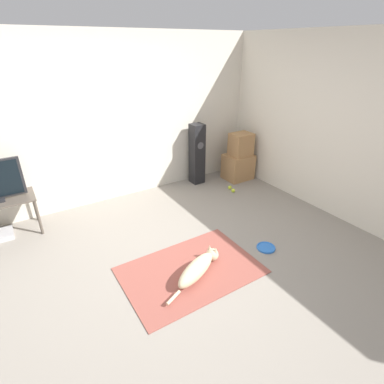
{
  "coord_description": "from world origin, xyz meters",
  "views": [
    {
      "loc": [
        -1.35,
        -2.45,
        2.36
      ],
      "look_at": [
        0.69,
        0.78,
        0.45
      ],
      "focal_mm": 28.0,
      "sensor_mm": 36.0,
      "label": 1
    }
  ],
  "objects": [
    {
      "name": "tennis_ball_near_speaker",
      "position": [
        1.78,
        1.14,
        0.03
      ],
      "size": [
        0.07,
        0.07,
        0.07
      ],
      "color": "#C6E033",
      "rests_on": "ground_plane"
    },
    {
      "name": "ground_plane",
      "position": [
        0.0,
        0.0,
        0.0
      ],
      "size": [
        12.0,
        12.0,
        0.0
      ],
      "primitive_type": "plane",
      "color": "gray"
    },
    {
      "name": "game_console",
      "position": [
        -1.74,
        1.75,
        0.04
      ],
      "size": [
        0.29,
        0.3,
        0.07
      ],
      "color": "#B7B7BC",
      "rests_on": "ground_plane"
    },
    {
      "name": "area_rug",
      "position": [
        0.07,
        -0.17,
        0.01
      ],
      "size": [
        1.54,
        1.04,
        0.01
      ],
      "color": "#934C42",
      "rests_on": "ground_plane"
    },
    {
      "name": "cardboard_box_lower",
      "position": [
        2.24,
        1.58,
        0.24
      ],
      "size": [
        0.51,
        0.42,
        0.48
      ],
      "color": "#A87A4C",
      "rests_on": "ground_plane"
    },
    {
      "name": "cardboard_box_upper",
      "position": [
        2.26,
        1.57,
        0.68
      ],
      "size": [
        0.39,
        0.31,
        0.41
      ],
      "color": "#A87A4C",
      "rests_on": "cardboard_box_lower"
    },
    {
      "name": "floor_speaker",
      "position": [
        1.48,
        1.86,
        0.55
      ],
      "size": [
        0.22,
        0.23,
        1.1
      ],
      "color": "black",
      "rests_on": "ground_plane"
    },
    {
      "name": "frisbee",
      "position": [
        1.11,
        -0.33,
        0.01
      ],
      "size": [
        0.24,
        0.24,
        0.03
      ],
      "color": "blue",
      "rests_on": "ground_plane"
    },
    {
      "name": "tennis_ball_by_boxes",
      "position": [
        1.81,
        1.28,
        0.03
      ],
      "size": [
        0.07,
        0.07,
        0.07
      ],
      "color": "#C6E033",
      "rests_on": "ground_plane"
    },
    {
      "name": "dog",
      "position": [
        0.1,
        -0.29,
        0.11
      ],
      "size": [
        0.88,
        0.45,
        0.21
      ],
      "color": "beige",
      "rests_on": "area_rug"
    },
    {
      "name": "wall_right",
      "position": [
        2.6,
        0.0,
        1.27
      ],
      "size": [
        0.06,
        8.0,
        2.55
      ],
      "color": "silver",
      "rests_on": "ground_plane"
    },
    {
      "name": "wall_back",
      "position": [
        0.0,
        2.1,
        1.27
      ],
      "size": [
        8.0,
        0.06,
        2.55
      ],
      "color": "silver",
      "rests_on": "ground_plane"
    }
  ]
}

